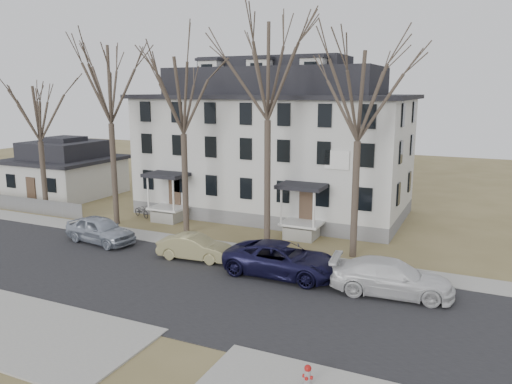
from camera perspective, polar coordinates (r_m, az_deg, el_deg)
The scene contains 18 objects.
ground at distance 24.20m, azimuth -10.51°, elevation -11.97°, with size 120.00×120.00×0.00m, color olive.
main_road at distance 25.72m, azimuth -7.90°, elevation -10.43°, with size 120.00×10.00×0.04m, color #27272A.
far_sidewalk at distance 30.61m, azimuth -1.81°, elevation -6.68°, with size 120.00×2.00×0.08m, color #A09F97.
yellow_curb at distance 28.03m, azimuth 6.63°, elevation -8.51°, with size 14.00×0.25×0.06m, color gold.
boarding_house at distance 39.18m, azimuth 2.05°, elevation 5.40°, with size 20.80×12.36×12.05m.
small_house at distance 49.36m, azimuth -20.88°, elevation 2.26°, with size 8.70×8.70×5.00m.
fence at distance 44.80m, azimuth -25.68°, elevation -1.95°, with size 14.00×0.06×1.20m, color gray.
tree_far_left at distance 36.75m, azimuth -16.49°, elevation 12.29°, with size 8.40×8.40×13.72m.
tree_mid_left at distance 33.13m, azimuth -8.41°, elevation 11.48°, with size 7.80×7.80×12.74m.
tree_center at distance 30.32m, azimuth 1.37°, elevation 14.40°, with size 9.00×9.00×14.70m.
tree_mid_right at distance 28.54m, azimuth 11.74°, elevation 11.37°, with size 7.80×7.80×12.74m.
tree_bungalow at distance 41.69m, azimuth -23.67°, elevation 8.60°, with size 6.60×6.60×10.78m.
car_silver at distance 33.28m, azimuth -17.37°, elevation -4.20°, with size 1.99×4.95×1.69m, color #A4ADBB.
car_tan at distance 28.99m, azimuth -7.00°, elevation -6.35°, with size 1.50×4.30×1.42m, color #9C9462.
car_navy at distance 26.37m, azimuth 3.03°, elevation -7.78°, with size 2.84×6.15×1.71m, color #141334.
car_white at distance 24.85m, azimuth 15.22°, elevation -9.48°, with size 2.33×5.73×1.66m, color silver.
bicycle_left at distance 39.12m, azimuth -12.94°, elevation -2.18°, with size 0.64×1.84×0.97m, color black.
fire_hydrant at distance 17.44m, azimuth 5.92°, elevation -20.22°, with size 0.34×0.32×0.82m.
Camera 1 is at (13.06, -17.97, 9.59)m, focal length 35.00 mm.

